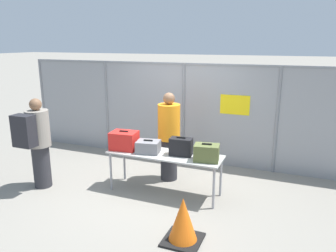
% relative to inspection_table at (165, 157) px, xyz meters
% --- Properties ---
extents(ground_plane, '(120.00, 120.00, 0.00)m').
position_rel_inspection_table_xyz_m(ground_plane, '(-0.26, 0.04, -0.66)').
color(ground_plane, gray).
extents(fence_section, '(7.83, 0.07, 2.15)m').
position_rel_inspection_table_xyz_m(fence_section, '(-0.25, 1.70, 0.46)').
color(fence_section, gray).
rests_on(fence_section, ground_plane).
extents(inspection_table, '(1.99, 0.61, 0.72)m').
position_rel_inspection_table_xyz_m(inspection_table, '(0.00, 0.00, 0.00)').
color(inspection_table, '#B2B2AD').
rests_on(inspection_table, ground_plane).
extents(suitcase_red, '(0.49, 0.40, 0.34)m').
position_rel_inspection_table_xyz_m(suitcase_red, '(-0.76, -0.03, 0.22)').
color(suitcase_red, red).
rests_on(suitcase_red, inspection_table).
extents(suitcase_grey, '(0.44, 0.37, 0.23)m').
position_rel_inspection_table_xyz_m(suitcase_grey, '(-0.29, -0.05, 0.16)').
color(suitcase_grey, slate).
rests_on(suitcase_grey, inspection_table).
extents(suitcase_black, '(0.39, 0.24, 0.32)m').
position_rel_inspection_table_xyz_m(suitcase_black, '(0.28, 0.03, 0.21)').
color(suitcase_black, black).
rests_on(suitcase_black, inspection_table).
extents(suitcase_olive, '(0.43, 0.33, 0.29)m').
position_rel_inspection_table_xyz_m(suitcase_olive, '(0.75, -0.06, 0.19)').
color(suitcase_olive, '#566033').
rests_on(suitcase_olive, inspection_table).
extents(traveler_hooded, '(0.40, 0.63, 1.63)m').
position_rel_inspection_table_xyz_m(traveler_hooded, '(-2.17, -0.65, 0.24)').
color(traveler_hooded, '#2D2D33').
rests_on(traveler_hooded, ground_plane).
extents(security_worker_near, '(0.42, 0.42, 1.68)m').
position_rel_inspection_table_xyz_m(security_worker_near, '(-0.15, 0.58, 0.21)').
color(security_worker_near, '#2D2D33').
rests_on(security_worker_near, ground_plane).
extents(utility_trailer, '(4.45, 2.01, 0.70)m').
position_rel_inspection_table_xyz_m(utility_trailer, '(1.62, 3.43, -0.25)').
color(utility_trailer, white).
rests_on(utility_trailer, ground_plane).
extents(traffic_cone, '(0.50, 0.50, 0.63)m').
position_rel_inspection_table_xyz_m(traffic_cone, '(0.78, -1.25, -0.37)').
color(traffic_cone, black).
rests_on(traffic_cone, ground_plane).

